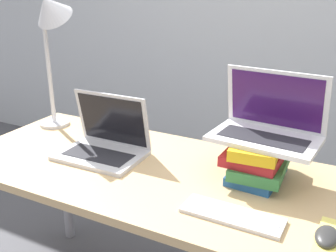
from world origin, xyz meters
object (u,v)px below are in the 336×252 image
Objects in this scene: laptop_left at (105,143)px; desk_lamp at (50,25)px; book_stack at (258,159)px; laptop_on_books at (268,126)px; mouse at (327,237)px; wireless_keyboard at (232,215)px.

desk_lamp reaches higher than laptop_left.
book_stack is 0.78× the size of laptop_on_books.
laptop_left is at bearing -21.05° from desk_lamp.
book_stack is at bearing 134.29° from mouse.
mouse is at bearing -50.28° from laptop_on_books.
laptop_left reaches higher than book_stack.
wireless_keyboard is at bearing -178.91° from mouse.
laptop_on_books is 3.59× the size of mouse.
desk_lamp is (-1.21, 0.32, 0.46)m from mouse.
desk_lamp reaches higher than wireless_keyboard.
laptop_on_books reaches higher than wireless_keyboard.
laptop_on_books is at bearing 10.41° from laptop_left.
book_stack is 0.46× the size of desk_lamp.
wireless_keyboard is at bearing -92.68° from laptop_on_books.
laptop_on_books reaches higher than mouse.
laptop_left is at bearing -169.59° from laptop_on_books.
book_stack is 1.03m from desk_lamp.
laptop_on_books is 0.59× the size of desk_lamp.
mouse is at bearing -14.88° from desk_lamp.
laptop_on_books is 0.43m from mouse.
book_stack reaches higher than mouse.
laptop_on_books is 1.01m from desk_lamp.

